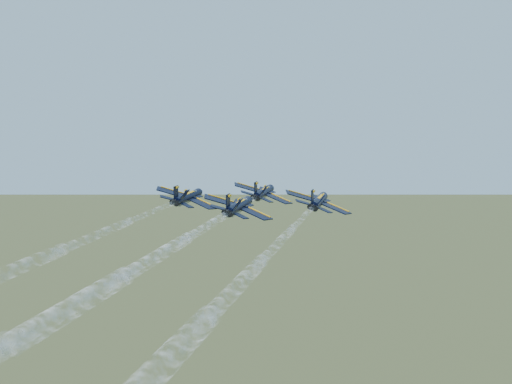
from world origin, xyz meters
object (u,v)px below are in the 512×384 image
(jet_left, at_px, (188,197))
(jet_right, at_px, (319,201))
(jet_lead, at_px, (264,192))
(jet_slot, at_px, (239,206))

(jet_left, distance_m, jet_right, 23.97)
(jet_lead, relative_size, jet_slot, 1.00)
(jet_lead, xyz_separation_m, jet_right, (12.97, -9.73, 0.00))
(jet_slot, bearing_deg, jet_lead, 91.01)
(jet_left, height_order, jet_right, same)
(jet_slot, bearing_deg, jet_left, 141.51)
(jet_left, bearing_deg, jet_right, -1.26)
(jet_right, distance_m, jet_slot, 14.93)
(jet_lead, height_order, jet_left, same)
(jet_left, xyz_separation_m, jet_slot, (12.90, -8.67, 0.00))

